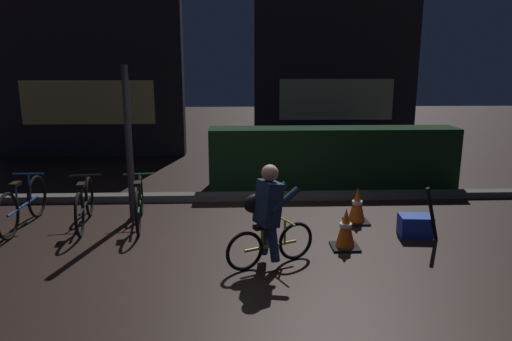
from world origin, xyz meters
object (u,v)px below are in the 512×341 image
Objects in this scene: parked_bike_leftmost at (23,205)px; cyclist at (268,215)px; parked_bike_center_left at (139,203)px; closed_umbrella at (432,214)px; street_post at (129,145)px; traffic_cone_near at (346,229)px; parked_bike_left_mid at (85,204)px; traffic_cone_far at (357,206)px; blue_crate at (415,226)px.

parked_bike_leftmost is 3.83m from cyclist.
cyclist reaches higher than parked_bike_center_left.
cyclist is 2.35m from closed_umbrella.
street_post is at bearing -52.47° from closed_umbrella.
parked_bike_center_left is at bearing 159.79° from traffic_cone_near.
closed_umbrella is (4.90, -0.88, 0.07)m from parked_bike_left_mid.
parked_bike_leftmost is 1.95× the size of closed_umbrella.
traffic_cone_near is at bearing -118.76° from parked_bike_center_left.
cyclist reaches higher than parked_bike_leftmost.
street_post is at bearing 156.92° from traffic_cone_near.
parked_bike_leftmost reaches higher than traffic_cone_near.
parked_bike_leftmost is (-1.53, -0.31, -0.83)m from street_post.
traffic_cone_far is 0.92m from blue_crate.
closed_umbrella is at bearing -64.68° from blue_crate.
street_post is at bearing -76.07° from parked_bike_left_mid.
parked_bike_center_left is at bearing 170.50° from blue_crate.
cyclist reaches higher than traffic_cone_far.
parked_bike_center_left is 3.57× the size of blue_crate.
blue_crate is at bearing -108.06° from parked_bike_center_left.
street_post is 4.28× the size of traffic_cone_near.
parked_bike_left_mid is 2.84× the size of traffic_cone_near.
street_post is 1.89× the size of cyclist.
closed_umbrella is (2.25, 0.63, -0.23)m from cyclist.
parked_bike_leftmost is 5.84m from closed_umbrella.
traffic_cone_far is at bearing -99.16° from parked_bike_left_mid.
parked_bike_center_left is at bearing -96.23° from parked_bike_left_mid.
street_post is 2.73m from cyclist.
parked_bike_center_left is (1.68, 0.08, -0.01)m from parked_bike_leftmost.
traffic_cone_near is at bearing -23.08° from street_post.
cyclist is (-1.05, -0.48, 0.36)m from traffic_cone_near.
closed_umbrella is at bearing -9.76° from cyclist.
parked_bike_leftmost is at bearing 84.01° from parked_bike_left_mid.
parked_bike_left_mid is at bearing -157.35° from street_post.
blue_crate is at bearing -12.29° from street_post.
closed_umbrella reaches higher than parked_bike_center_left.
parked_bike_left_mid is 2.80× the size of traffic_cone_far.
cyclist is at bearing -157.50° from blue_crate.
cyclist is (1.84, -1.55, 0.30)m from parked_bike_center_left.
cyclist is at bearing -112.91° from parked_bike_leftmost.
traffic_cone_far is at bearing -99.71° from parked_bike_center_left.
parked_bike_leftmost is 3.76× the size of blue_crate.
blue_crate is at bearing -106.24° from parked_bike_left_mid.
traffic_cone_near is 0.65× the size of closed_umbrella.
parked_bike_left_mid is at bearing 179.56° from traffic_cone_far.
traffic_cone_far is 2.11m from cyclist.
street_post reaches higher than cyclist.
parked_bike_left_mid reaches higher than blue_crate.
parked_bike_leftmost is 1.05× the size of parked_bike_center_left.
parked_bike_leftmost is at bearing 84.06° from parked_bike_center_left.
closed_umbrella is at bearing -108.92° from parked_bike_left_mid.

